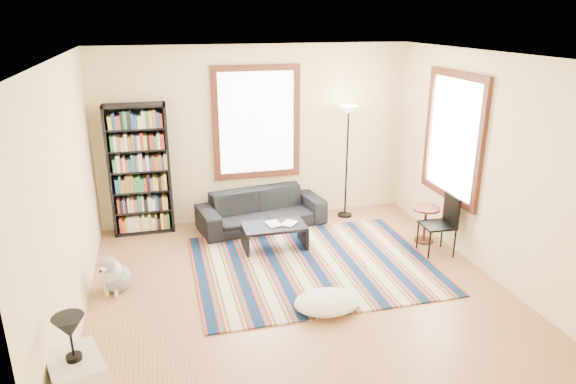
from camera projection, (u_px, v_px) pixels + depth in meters
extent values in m
cube|color=#A7724C|center=(298.00, 292.00, 6.38)|extent=(5.00, 5.00, 0.10)
cube|color=white|center=(300.00, 51.00, 5.43)|extent=(5.00, 5.00, 0.10)
cube|color=#FFE7AB|center=(256.00, 134.00, 8.24)|extent=(5.00, 0.10, 2.80)
cube|color=#FFE7AB|center=(398.00, 290.00, 3.58)|extent=(5.00, 0.10, 2.80)
cube|color=#FFE7AB|center=(62.00, 200.00, 5.30)|extent=(0.10, 5.00, 2.80)
cube|color=#FFE7AB|center=(492.00, 166.00, 6.51)|extent=(0.10, 5.00, 2.80)
cube|color=white|center=(257.00, 123.00, 8.10)|extent=(1.20, 0.06, 1.60)
cube|color=white|center=(454.00, 137.00, 7.16)|extent=(0.06, 1.20, 1.60)
cube|color=#0C203C|center=(313.00, 264.00, 6.95)|extent=(3.18, 2.54, 0.02)
imported|color=black|center=(261.00, 209.00, 8.14)|extent=(1.09, 2.08, 0.58)
cube|color=black|center=(140.00, 170.00, 7.72)|extent=(0.90, 0.30, 2.00)
cube|color=black|center=(274.00, 237.00, 7.41)|extent=(1.01, 0.74, 0.36)
imported|color=beige|center=(268.00, 225.00, 7.32)|extent=(0.28, 0.23, 0.02)
imported|color=beige|center=(284.00, 222.00, 7.43)|extent=(0.30, 0.30, 0.02)
ellipsoid|color=silver|center=(327.00, 302.00, 5.88)|extent=(0.91, 0.78, 0.19)
cylinder|color=#4A2412|center=(425.00, 224.00, 7.61)|extent=(0.44, 0.44, 0.54)
cube|color=black|center=(437.00, 225.00, 7.17)|extent=(0.44, 0.42, 0.86)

